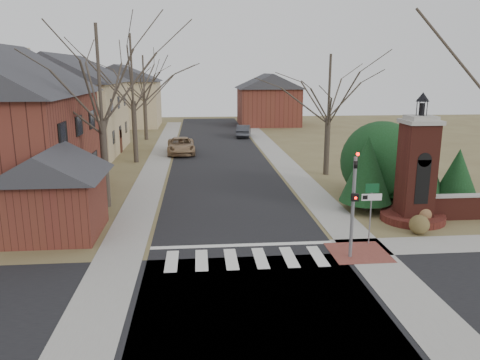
{
  "coord_description": "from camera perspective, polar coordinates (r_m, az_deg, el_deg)",
  "views": [
    {
      "loc": [
        -1.85,
        -16.92,
        7.53
      ],
      "look_at": [
        0.24,
        6.0,
        2.08
      ],
      "focal_mm": 35.0,
      "sensor_mm": 36.0,
      "label": 1
    }
  ],
  "objects": [
    {
      "name": "evergreen_near",
      "position": [
        26.11,
        15.2,
        1.29
      ],
      "size": [
        2.8,
        2.8,
        4.1
      ],
      "color": "#473D33",
      "rests_on": "ground"
    },
    {
      "name": "crosswalk_zone",
      "position": [
        19.34,
        0.71,
        -9.56
      ],
      "size": [
        8.0,
        2.2,
        0.02
      ],
      "primitive_type": "cube",
      "color": "silver",
      "rests_on": "ground"
    },
    {
      "name": "evergreen_far",
      "position": [
        28.63,
        25.02,
        0.71
      ],
      "size": [
        2.4,
        2.4,
        3.3
      ],
      "color": "#473D33",
      "rests_on": "ground"
    },
    {
      "name": "main_street",
      "position": [
        39.69,
        -2.44,
        2.38
      ],
      "size": [
        8.0,
        70.0,
        0.01
      ],
      "primitive_type": "cube",
      "color": "black",
      "rests_on": "ground"
    },
    {
      "name": "dry_shrub_right",
      "position": [
        25.24,
        21.31,
        -3.82
      ],
      "size": [
        0.98,
        0.98,
        0.98
      ],
      "primitive_type": "sphere",
      "color": "brown",
      "rests_on": "ground"
    },
    {
      "name": "dry_shrub_left",
      "position": [
        23.49,
        21.02,
        -5.11
      ],
      "size": [
        0.93,
        0.93,
        0.93
      ],
      "primitive_type": "sphere",
      "color": "brown",
      "rests_on": "ground"
    },
    {
      "name": "evergreen_mass",
      "position": [
        29.02,
        16.86,
        2.56
      ],
      "size": [
        4.8,
        4.8,
        4.8
      ],
      "primitive_type": "sphere",
      "color": "black",
      "rests_on": "ground"
    },
    {
      "name": "bare_tree_1",
      "position": [
        39.27,
        -13.12,
        13.72
      ],
      "size": [
        8.4,
        8.4,
        11.64
      ],
      "color": "#473D33",
      "rests_on": "ground"
    },
    {
      "name": "stop_bar",
      "position": [
        20.72,
        0.28,
        -7.96
      ],
      "size": [
        8.0,
        0.35,
        0.02
      ],
      "primitive_type": "cube",
      "color": "silver",
      "rests_on": "ground"
    },
    {
      "name": "traffic_signal_pole",
      "position": [
        19.19,
        13.69,
        -1.99
      ],
      "size": [
        0.28,
        0.41,
        4.5
      ],
      "color": "slate",
      "rests_on": "ground"
    },
    {
      "name": "house_distant_right",
      "position": [
        65.77,
        3.47,
        9.91
      ],
      "size": [
        8.8,
        8.8,
        7.3
      ],
      "color": "maroon",
      "rests_on": "ground"
    },
    {
      "name": "evergreen_mid",
      "position": [
        28.43,
        20.67,
        2.47
      ],
      "size": [
        3.4,
        3.4,
        4.7
      ],
      "color": "#473D33",
      "rests_on": "ground"
    },
    {
      "name": "sidewalk_right_main",
      "position": [
        40.26,
        4.98,
        2.51
      ],
      "size": [
        2.0,
        60.0,
        0.02
      ],
      "primitive_type": "cube",
      "color": "gray",
      "rests_on": "ground"
    },
    {
      "name": "sidewalk_left",
      "position": [
        39.78,
        -9.94,
        2.22
      ],
      "size": [
        2.0,
        60.0,
        0.02
      ],
      "primitive_type": "cube",
      "color": "gray",
      "rests_on": "ground"
    },
    {
      "name": "garage_left",
      "position": [
        23.04,
        -21.86,
        -0.94
      ],
      "size": [
        4.8,
        4.8,
        4.29
      ],
      "color": "maroon",
      "rests_on": "ground"
    },
    {
      "name": "distant_car",
      "position": [
        53.76,
        0.45,
        6.02
      ],
      "size": [
        2.12,
        4.4,
        1.39
      ],
      "primitive_type": "imported",
      "rotation": [
        0.0,
        0.0,
        2.98
      ],
      "color": "#37393F",
      "rests_on": "ground"
    },
    {
      "name": "bare_tree_2",
      "position": [
        52.23,
        -11.69,
        12.5
      ],
      "size": [
        7.35,
        7.35,
        10.19
      ],
      "color": "#473D33",
      "rests_on": "ground"
    },
    {
      "name": "ground",
      "position": [
        18.61,
        0.97,
        -10.54
      ],
      "size": [
        120.0,
        120.0,
        0.0
      ],
      "primitive_type": "plane",
      "color": "brown",
      "rests_on": "ground"
    },
    {
      "name": "brick_gate_monument",
      "position": [
        25.04,
        20.63,
        0.08
      ],
      "size": [
        3.2,
        3.2,
        6.47
      ],
      "color": "#5B231A",
      "rests_on": "ground"
    },
    {
      "name": "cross_street",
      "position": [
        15.93,
        2.16,
        -14.87
      ],
      "size": [
        120.0,
        8.0,
        0.01
      ],
      "primitive_type": "cube",
      "color": "black",
      "rests_on": "ground"
    },
    {
      "name": "pickup_truck",
      "position": [
        43.19,
        -7.21,
        4.17
      ],
      "size": [
        2.68,
        5.41,
        1.47
      ],
      "primitive_type": "imported",
      "rotation": [
        0.0,
        0.0,
        0.05
      ],
      "color": "#9C7A55",
      "rests_on": "ground"
    },
    {
      "name": "house_stucco_left",
      "position": [
        45.53,
        -20.27,
        8.81
      ],
      "size": [
        9.8,
        12.8,
        9.28
      ],
      "color": "#D0BC8A",
      "rests_on": "ground"
    },
    {
      "name": "bare_tree_0",
      "position": [
        26.43,
        -16.89,
        13.13
      ],
      "size": [
        8.05,
        8.05,
        11.15
      ],
      "color": "#473D33",
      "rests_on": "ground"
    },
    {
      "name": "curb_apron",
      "position": [
        20.54,
        14.25,
        -8.58
      ],
      "size": [
        2.4,
        2.4,
        0.02
      ],
      "primitive_type": "cube",
      "color": "brown",
      "rests_on": "ground"
    },
    {
      "name": "bare_tree_3",
      "position": [
        34.24,
        10.88,
        11.68
      ],
      "size": [
        7.0,
        7.0,
        9.7
      ],
      "color": "#473D33",
      "rests_on": "ground"
    },
    {
      "name": "sign_post",
      "position": [
        21.07,
        15.7,
        -2.55
      ],
      "size": [
        0.9,
        0.07,
        2.75
      ],
      "color": "slate",
      "rests_on": "ground"
    },
    {
      "name": "house_distant_left",
      "position": [
        65.79,
        -14.3,
        10.06
      ],
      "size": [
        10.8,
        8.8,
        8.53
      ],
      "color": "#D0BC8A",
      "rests_on": "ground"
    }
  ]
}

